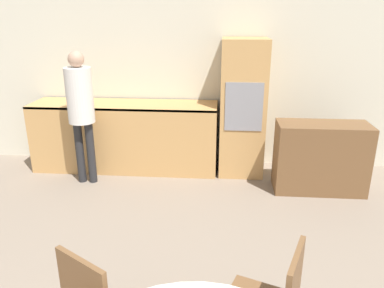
# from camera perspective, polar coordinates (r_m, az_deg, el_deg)

# --- Properties ---
(wall_back) EXTENTS (6.19, 0.05, 2.60)m
(wall_back) POSITION_cam_1_polar(r_m,az_deg,el_deg) (5.16, 1.51, 11.03)
(wall_back) COLOR beige
(wall_back) RESTS_ON ground_plane
(kitchen_counter) EXTENTS (2.47, 0.60, 0.92)m
(kitchen_counter) POSITION_cam_1_polar(r_m,az_deg,el_deg) (5.17, -10.05, 1.33)
(kitchen_counter) COLOR tan
(kitchen_counter) RESTS_ON ground_plane
(oven_unit) EXTENTS (0.57, 0.59, 1.76)m
(oven_unit) POSITION_cam_1_polar(r_m,az_deg,el_deg) (4.91, 7.70, 5.42)
(oven_unit) COLOR tan
(oven_unit) RESTS_ON ground_plane
(sideboard) EXTENTS (1.06, 0.45, 0.84)m
(sideboard) POSITION_cam_1_polar(r_m,az_deg,el_deg) (4.71, 18.99, -1.97)
(sideboard) COLOR brown
(sideboard) RESTS_ON ground_plane
(person_standing) EXTENTS (0.31, 0.31, 1.64)m
(person_standing) POSITION_cam_1_polar(r_m,az_deg,el_deg) (4.70, -16.63, 5.90)
(person_standing) COLOR #262628
(person_standing) RESTS_ON ground_plane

